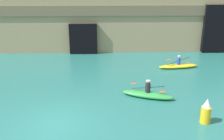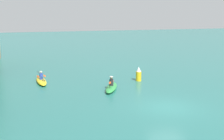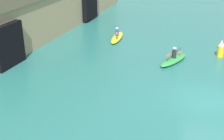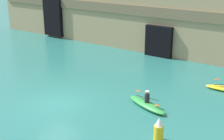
% 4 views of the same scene
% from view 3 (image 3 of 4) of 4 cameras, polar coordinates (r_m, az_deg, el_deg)
% --- Properties ---
extents(ground_plane, '(120.00, 120.00, 0.00)m').
position_cam_3_polar(ground_plane, '(18.37, 17.16, -5.66)').
color(ground_plane, '#28706B').
extents(kayak_yellow, '(3.47, 1.25, 1.07)m').
position_cam_3_polar(kayak_yellow, '(27.83, 0.93, 6.03)').
color(kayak_yellow, yellow).
rests_on(kayak_yellow, ground).
extents(kayak_green, '(3.33, 1.90, 1.14)m').
position_cam_3_polar(kayak_green, '(23.19, 11.22, 1.90)').
color(kayak_green, green).
rests_on(kayak_green, ground).
extents(marker_buoy, '(0.51, 0.51, 1.33)m').
position_cam_3_polar(marker_buoy, '(25.09, 19.29, 3.65)').
color(marker_buoy, yellow).
rests_on(marker_buoy, ground).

